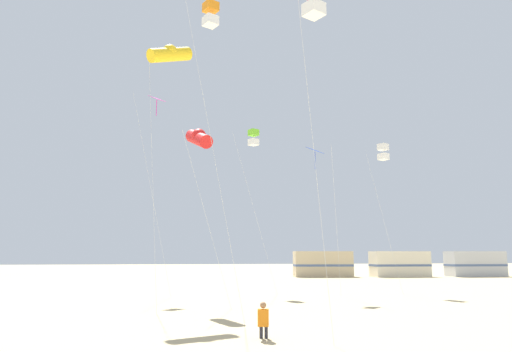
# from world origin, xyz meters

# --- Properties ---
(kite_flyer_standing) EXTENTS (0.39, 0.54, 1.16)m
(kite_flyer_standing) POSITION_xyz_m (1.44, 7.50, 0.61)
(kite_flyer_standing) COLOR orange
(kite_flyer_standing) RESTS_ON ground
(kite_box_lime) EXTENTS (3.00, 2.02, 11.38)m
(kite_box_lime) POSITION_xyz_m (3.13, 24.68, 10.78)
(kite_box_lime) COLOR silver
(kite_box_lime) RESTS_ON ground
(kite_tube_gold) EXTENTS (2.41, 2.11, 13.41)m
(kite_tube_gold) POSITION_xyz_m (-2.27, 15.37, 12.71)
(kite_tube_gold) COLOR silver
(kite_tube_gold) RESTS_ON ground
(kite_box_rainbow) EXTENTS (1.02, 1.02, 11.74)m
(kite_box_rainbow) POSITION_xyz_m (3.11, 6.87, 11.14)
(kite_box_rainbow) COLOR silver
(kite_box_rainbow) RESTS_ON ground
(kite_tube_scarlet) EXTENTS (2.53, 3.02, 9.26)m
(kite_tube_scarlet) POSITION_xyz_m (-0.71, 16.26, 8.55)
(kite_tube_scarlet) COLOR silver
(kite_tube_scarlet) RESTS_ON ground
(kite_box_orange) EXTENTS (2.70, 1.94, 14.29)m
(kite_box_orange) POSITION_xyz_m (-0.27, 12.93, 13.68)
(kite_box_orange) COLOR silver
(kite_box_orange) RESTS_ON ground
(kite_diamond_blue) EXTENTS (2.23, 2.23, 9.25)m
(kite_diamond_blue) POSITION_xyz_m (6.63, 20.52, 8.67)
(kite_diamond_blue) COLOR silver
(kite_diamond_blue) RESTS_ON ground
(kite_diamond_magenta) EXTENTS (2.81, 2.02, 13.13)m
(kite_diamond_magenta) POSITION_xyz_m (-3.62, 23.08, 12.26)
(kite_diamond_magenta) COLOR silver
(kite_diamond_magenta) RESTS_ON ground
(kite_box_white) EXTENTS (1.85, 1.85, 10.28)m
(kite_box_white) POSITION_xyz_m (12.23, 23.35, 9.68)
(kite_box_white) COLOR silver
(kite_box_white) RESTS_ON ground
(rv_van_tan) EXTENTS (6.57, 2.73, 2.80)m
(rv_van_tan) POSITION_xyz_m (13.16, 43.84, 1.39)
(rv_van_tan) COLOR #C6B28C
(rv_van_tan) RESTS_ON ground
(rv_van_cream) EXTENTS (6.57, 2.73, 2.80)m
(rv_van_cream) POSITION_xyz_m (21.73, 42.88, 1.39)
(rv_van_cream) COLOR beige
(rv_van_cream) RESTS_ON ground
(rv_van_silver) EXTENTS (6.53, 2.59, 2.80)m
(rv_van_silver) POSITION_xyz_m (30.49, 42.49, 1.39)
(rv_van_silver) COLOR #B7BABF
(rv_van_silver) RESTS_ON ground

